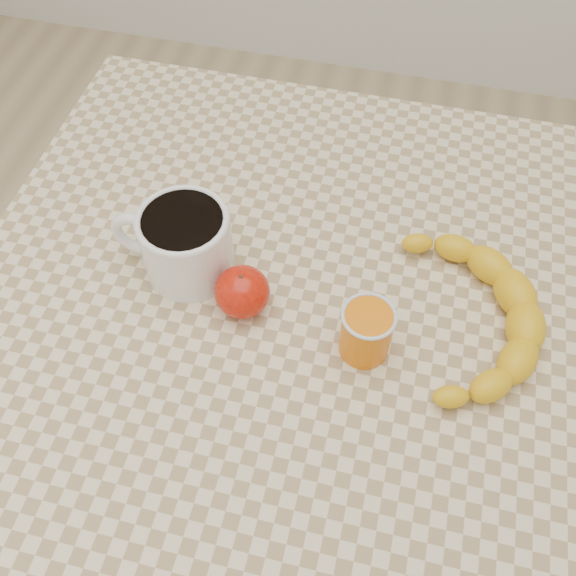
% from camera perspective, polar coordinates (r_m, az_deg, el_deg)
% --- Properties ---
extents(ground, '(3.00, 3.00, 0.00)m').
position_cam_1_polar(ground, '(1.46, -0.00, -17.69)').
color(ground, tan).
rests_on(ground, ground).
extents(table, '(0.80, 0.80, 0.75)m').
position_cam_1_polar(table, '(0.85, -0.00, -4.12)').
color(table, beige).
rests_on(table, ground).
extents(coffee_mug, '(0.15, 0.11, 0.09)m').
position_cam_1_polar(coffee_mug, '(0.77, -9.25, 4.13)').
color(coffee_mug, white).
rests_on(coffee_mug, table).
extents(orange_juice_glass, '(0.06, 0.06, 0.07)m').
position_cam_1_polar(orange_juice_glass, '(0.71, 6.96, -3.86)').
color(orange_juice_glass, orange).
rests_on(orange_juice_glass, table).
extents(apple, '(0.08, 0.08, 0.06)m').
position_cam_1_polar(apple, '(0.75, -4.10, -0.33)').
color(apple, '#A00D05').
rests_on(apple, table).
extents(banana, '(0.26, 0.32, 0.04)m').
position_cam_1_polar(banana, '(0.76, 16.00, -2.31)').
color(banana, gold).
rests_on(banana, table).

